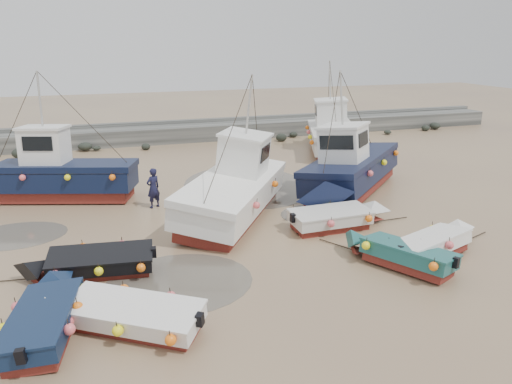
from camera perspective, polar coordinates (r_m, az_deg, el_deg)
ground at (r=18.65m, az=-2.82°, el=-7.24°), size 120.00×120.00×0.00m
seawall at (r=39.29m, az=-11.49°, el=6.45°), size 60.00×4.92×1.50m
puddle_a at (r=16.92m, az=-8.76°, el=-10.12°), size 4.89×4.89×0.01m
puddle_b at (r=23.00m, az=6.88°, el=-2.52°), size 3.30×3.30×0.01m
puddle_c at (r=22.64m, az=-25.84°, el=-4.51°), size 4.08×4.08×0.01m
puddle_d at (r=27.31m, az=-1.11°, el=0.79°), size 6.75×6.75×0.01m
dinghy_0 at (r=14.56m, az=-14.94°, el=-12.93°), size 5.39×4.03×1.43m
dinghy_1 at (r=15.05m, az=-22.70°, el=-12.67°), size 2.50×5.77×1.43m
dinghy_2 at (r=18.31m, az=15.94°, el=-6.49°), size 3.22×5.02×1.43m
dinghy_3 at (r=19.60m, az=20.00°, el=-5.32°), size 5.55×2.65×1.43m
dinghy_4 at (r=17.85m, az=-18.44°, el=-7.38°), size 5.70×2.10×1.43m
dinghy_5 at (r=21.31m, az=9.34°, el=-2.67°), size 5.67×2.08×1.43m
cabin_boat_0 at (r=26.50m, az=-22.17°, el=2.01°), size 9.72×4.66×6.22m
cabin_boat_1 at (r=22.66m, az=-2.43°, el=0.74°), size 7.57×10.25×6.22m
cabin_boat_2 at (r=25.91m, az=10.70°, el=2.57°), size 9.20×8.71×6.22m
cabin_boat_3 at (r=35.82m, az=8.76°, el=6.73°), size 5.76×10.13×6.22m
person at (r=24.23m, az=-11.52°, el=-1.73°), size 0.83×0.73×1.92m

